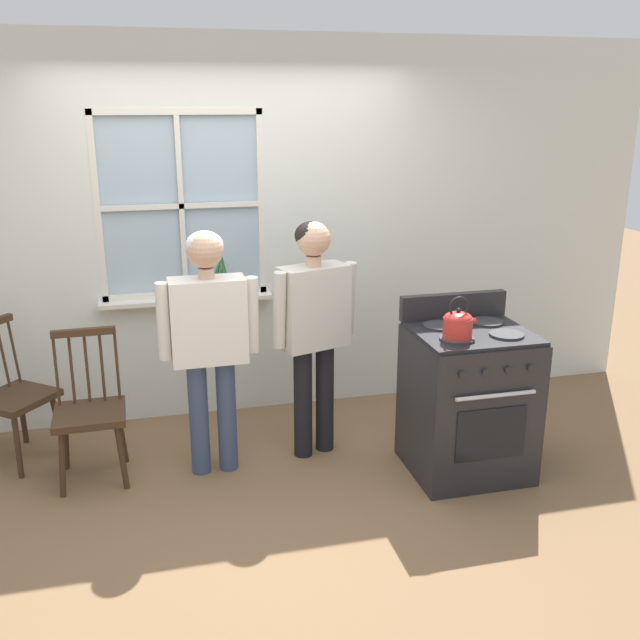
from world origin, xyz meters
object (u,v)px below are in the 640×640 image
at_px(kettle, 458,324).
at_px(potted_plant, 222,281).
at_px(person_teen_center, 314,316).
at_px(chair_by_window, 90,413).
at_px(stove, 467,400).
at_px(chair_near_wall, 13,398).
at_px(person_elderly_left, 209,328).

distance_m(kettle, potted_plant, 1.80).
distance_m(person_teen_center, potted_plant, 0.90).
relative_size(chair_by_window, stove, 0.86).
xyz_separation_m(chair_near_wall, person_elderly_left, (1.22, -0.46, 0.51)).
bearing_deg(person_teen_center, kettle, -56.83).
height_order(stove, kettle, kettle).
distance_m(chair_near_wall, person_teen_center, 2.00).
distance_m(stove, kettle, 0.59).
relative_size(person_teen_center, kettle, 6.28).
xyz_separation_m(chair_near_wall, stove, (2.77, -0.82, 0.04)).
height_order(stove, potted_plant, potted_plant).
bearing_deg(chair_by_window, kettle, -16.76).
height_order(person_teen_center, potted_plant, person_teen_center).
distance_m(person_teen_center, kettle, 0.93).
bearing_deg(kettle, person_teen_center, 140.76).
bearing_deg(chair_by_window, stove, -12.59).
bearing_deg(potted_plant, chair_near_wall, -164.84).
relative_size(person_elderly_left, kettle, 6.21).
bearing_deg(potted_plant, person_teen_center, -56.72).
bearing_deg(kettle, person_elderly_left, 160.20).
bearing_deg(stove, chair_near_wall, 163.44).
height_order(person_teen_center, stove, person_teen_center).
bearing_deg(potted_plant, chair_by_window, -140.79).
bearing_deg(stove, person_elderly_left, 166.61).
bearing_deg(person_elderly_left, kettle, -20.47).
height_order(chair_near_wall, potted_plant, potted_plant).
xyz_separation_m(chair_by_window, kettle, (2.12, -0.59, 0.59)).
bearing_deg(person_elderly_left, chair_by_window, 172.30).
distance_m(person_teen_center, stove, 1.10).
bearing_deg(person_teen_center, chair_near_wall, 151.37).
xyz_separation_m(chair_near_wall, person_teen_center, (1.89, -0.37, 0.52)).
bearing_deg(chair_by_window, potted_plant, 37.98).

